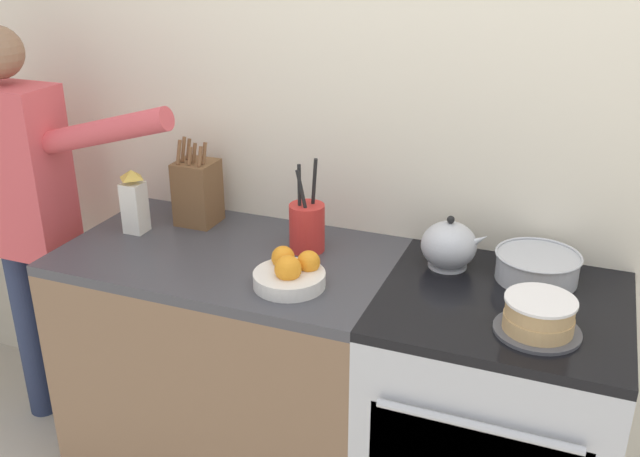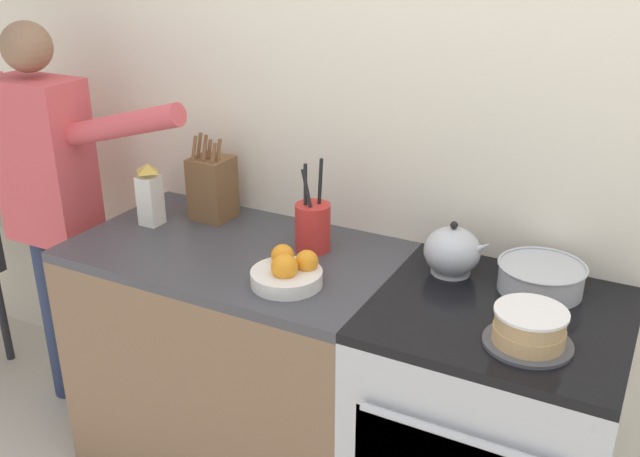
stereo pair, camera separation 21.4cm
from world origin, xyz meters
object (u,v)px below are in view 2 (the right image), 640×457
at_px(utensil_crock, 313,226).
at_px(fruit_bowl, 288,272).
at_px(stove_range, 486,438).
at_px(knife_block, 212,187).
at_px(mixing_bowl, 541,277).
at_px(layer_cake, 529,329).
at_px(milk_carton, 150,196).
at_px(tea_kettle, 453,251).
at_px(person_baker, 52,194).

relative_size(utensil_crock, fruit_bowl, 1.47).
xyz_separation_m(stove_range, knife_block, (-1.11, 0.19, 0.56)).
height_order(utensil_crock, fruit_bowl, utensil_crock).
distance_m(stove_range, mixing_bowl, 0.52).
bearing_deg(stove_range, layer_cake, -53.39).
relative_size(mixing_bowl, milk_carton, 1.13).
height_order(knife_block, milk_carton, knife_block).
bearing_deg(stove_range, utensil_crock, 170.11).
relative_size(knife_block, milk_carton, 1.39).
height_order(layer_cake, mixing_bowl, layer_cake).
bearing_deg(utensil_crock, fruit_bowl, -78.75).
bearing_deg(tea_kettle, stove_range, -39.33).
distance_m(tea_kettle, fruit_bowl, 0.51).
bearing_deg(tea_kettle, knife_block, 178.21).
xyz_separation_m(knife_block, fruit_bowl, (0.50, -0.32, -0.08)).
xyz_separation_m(tea_kettle, fruit_bowl, (-0.41, -0.30, -0.03)).
distance_m(stove_range, layer_cake, 0.52).
distance_m(tea_kettle, milk_carton, 1.08).
height_order(layer_cake, person_baker, person_baker).
bearing_deg(milk_carton, tea_kettle, 6.62).
distance_m(knife_block, person_baker, 0.65).
bearing_deg(layer_cake, person_baker, 175.50).
distance_m(layer_cake, person_baker, 1.84).
height_order(tea_kettle, fruit_bowl, tea_kettle).
height_order(mixing_bowl, utensil_crock, utensil_crock).
height_order(fruit_bowl, milk_carton, milk_carton).
relative_size(tea_kettle, fruit_bowl, 0.98).
bearing_deg(mixing_bowl, fruit_bowl, -155.91).
relative_size(layer_cake, tea_kettle, 1.08).
xyz_separation_m(mixing_bowl, utensil_crock, (-0.73, -0.05, 0.04)).
height_order(knife_block, fruit_bowl, knife_block).
distance_m(layer_cake, utensil_crock, 0.81).
bearing_deg(milk_carton, knife_block, 43.57).
relative_size(stove_range, person_baker, 0.56).
height_order(tea_kettle, utensil_crock, utensil_crock).
bearing_deg(fruit_bowl, knife_block, 147.14).
height_order(knife_block, person_baker, person_baker).
xyz_separation_m(layer_cake, mixing_bowl, (-0.04, 0.31, -0.00)).
bearing_deg(person_baker, knife_block, 11.53).
height_order(utensil_crock, person_baker, person_baker).
height_order(stove_range, mixing_bowl, mixing_bowl).
bearing_deg(tea_kettle, milk_carton, -173.38).
bearing_deg(stove_range, fruit_bowl, -167.55).
xyz_separation_m(mixing_bowl, milk_carton, (-1.34, -0.13, 0.06)).
relative_size(utensil_crock, milk_carton, 1.40).
relative_size(tea_kettle, knife_block, 0.67).
relative_size(mixing_bowl, utensil_crock, 0.80).
bearing_deg(tea_kettle, mixing_bowl, 1.65).
xyz_separation_m(tea_kettle, milk_carton, (-1.07, -0.12, 0.04)).
bearing_deg(mixing_bowl, stove_range, -112.54).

